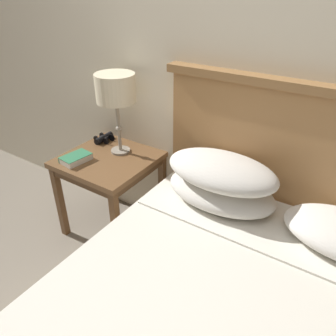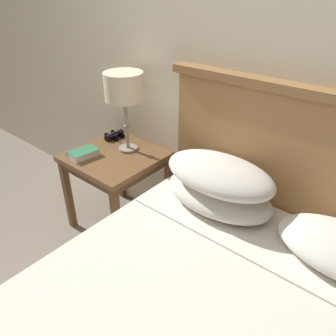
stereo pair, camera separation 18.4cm
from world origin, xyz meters
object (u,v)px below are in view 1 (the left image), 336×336
Objects in this scene: nightstand at (110,167)px; book_on_nightstand at (76,158)px; binoculars_pair at (104,138)px; table_lamp at (116,90)px.

nightstand is 0.23m from book_on_nightstand.
nightstand is at bearing -40.85° from binoculars_pair.
nightstand is 0.27m from binoculars_pair.
book_on_nightstand is 1.23× the size of binoculars_pair.
table_lamp is 0.46m from binoculars_pair.
nightstand is 1.13× the size of table_lamp.
binoculars_pair is at bearing 163.44° from table_lamp.
table_lamp is at bearing 59.72° from book_on_nightstand.
table_lamp reaches higher than binoculars_pair.
table_lamp is 3.29× the size of binoculars_pair.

